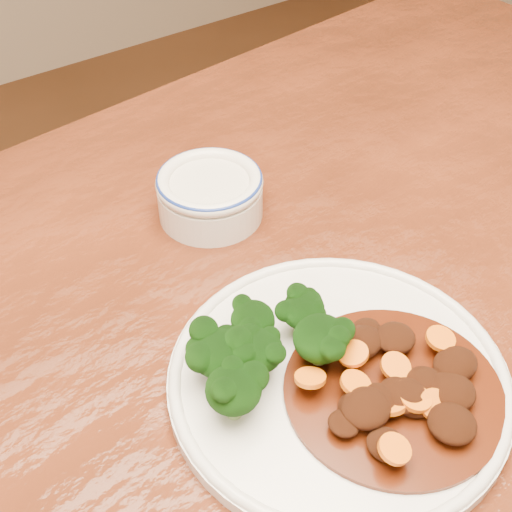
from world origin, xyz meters
TOP-DOWN VIEW (x-y plane):
  - dining_table at (0.00, 0.00)m, footprint 1.59×1.05m
  - dinner_plate at (0.02, -0.03)m, footprint 0.27×0.27m
  - broccoli_florets at (-0.02, 0.01)m, footprint 0.13×0.09m
  - mince_stew at (0.05, -0.07)m, footprint 0.17×0.17m
  - dip_bowl at (0.06, 0.21)m, footprint 0.11×0.11m

SIDE VIEW (x-z plane):
  - dining_table at x=0.00m, z-range 0.30..1.05m
  - dinner_plate at x=0.02m, z-range 0.75..0.77m
  - mince_stew at x=0.05m, z-range 0.76..0.79m
  - dip_bowl at x=0.06m, z-range 0.75..0.80m
  - broccoli_florets at x=-0.02m, z-range 0.77..0.81m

